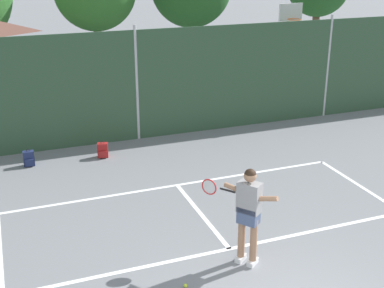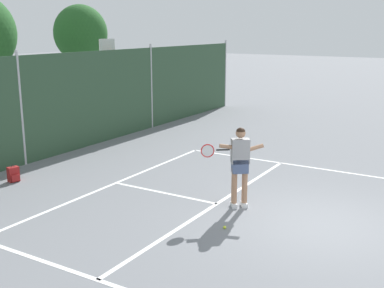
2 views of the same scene
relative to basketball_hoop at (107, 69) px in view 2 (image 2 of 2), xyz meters
name	(u,v)px [view 2 (image 2 of 2)]	position (x,y,z in m)	size (l,w,h in m)	color
ground_plane	(322,226)	(-6.13, -10.95, -2.31)	(120.00, 120.00, 0.00)	slate
court_markings	(292,219)	(-6.13, -10.31, -2.31)	(8.30, 11.10, 0.01)	white
chainlink_fence	(21,111)	(-6.13, -1.95, -0.70)	(26.09, 0.09, 3.37)	#2D4C33
basketball_hoop	(107,69)	(0.00, 0.00, 0.00)	(0.90, 0.67, 3.55)	yellow
tennis_player	(239,160)	(-6.03, -8.99, -1.20)	(0.99, 1.12, 1.85)	silver
tennis_ball	(225,227)	(-7.32, -9.30, -2.28)	(0.07, 0.07, 0.07)	#CCE033
backpack_red	(14,175)	(-7.43, -3.04, -2.12)	(0.32, 0.29, 0.46)	maroon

